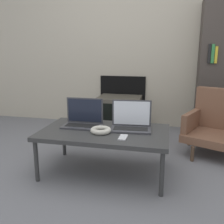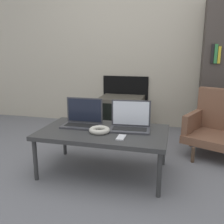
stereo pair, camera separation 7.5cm
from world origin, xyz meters
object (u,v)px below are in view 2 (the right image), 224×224
object	(u,v)px
laptop_left	(83,119)
armchair	(221,124)
laptop_right	(130,123)
phone	(121,137)
tv	(121,113)
headphones	(99,130)

from	to	relation	value
laptop_left	armchair	xyz separation A→B (m)	(1.30, 0.64, -0.13)
laptop_right	armchair	world-z (taller)	armchair
phone	tv	size ratio (longest dim) A/B	0.22
tv	armchair	size ratio (longest dim) A/B	0.77
armchair	laptop_left	bearing A→B (deg)	-130.32
laptop_left	tv	world-z (taller)	laptop_left
laptop_left	headphones	size ratio (longest dim) A/B	1.99
tv	armchair	world-z (taller)	armchair
laptop_right	headphones	bearing A→B (deg)	-151.85
laptop_left	tv	size ratio (longest dim) A/B	0.60
tv	headphones	bearing A→B (deg)	-85.29
headphones	tv	distance (m)	1.40
headphones	phone	distance (m)	0.23
laptop_right	phone	size ratio (longest dim) A/B	2.84
phone	armchair	world-z (taller)	armchair
tv	phone	bearing A→B (deg)	-77.65
laptop_right	phone	xyz separation A→B (m)	(-0.03, -0.24, -0.06)
laptop_right	headphones	xyz separation A→B (m)	(-0.24, -0.15, -0.04)
tv	armchair	distance (m)	1.35
laptop_right	armchair	distance (m)	1.07
laptop_right	headphones	world-z (taller)	laptop_right
phone	laptop_left	bearing A→B (deg)	149.80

